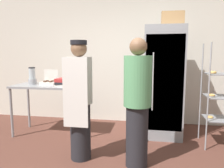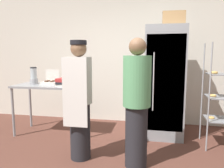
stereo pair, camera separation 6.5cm
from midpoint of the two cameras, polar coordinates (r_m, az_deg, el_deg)
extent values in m
cube|color=silver|center=(4.77, 3.03, 6.42)|extent=(6.40, 0.12, 2.72)
cube|color=gray|center=(4.02, 12.71, 0.48)|extent=(0.67, 0.72, 1.95)
cube|color=gray|center=(3.67, 12.99, 0.09)|extent=(0.62, 0.02, 1.60)
cylinder|color=silver|center=(3.63, 10.12, 0.56)|extent=(0.02, 0.02, 0.96)
cylinder|color=#93969B|center=(3.57, 23.38, -3.34)|extent=(0.02, 0.02, 1.65)
cylinder|color=#93969B|center=(4.03, 21.77, -2.03)|extent=(0.02, 0.02, 1.65)
cube|color=gray|center=(3.96, 26.53, -8.14)|extent=(0.56, 0.45, 0.01)
torus|color=#DBA351|center=(3.90, 23.80, -7.90)|extent=(0.10, 0.10, 0.03)
cube|color=gray|center=(3.88, 26.86, -2.98)|extent=(0.56, 0.45, 0.01)
torus|color=#DBA351|center=(3.83, 24.10, -2.65)|extent=(0.11, 0.11, 0.03)
torus|color=#DBA351|center=(3.78, 24.41, 2.82)|extent=(0.11, 0.11, 0.04)
cube|color=gray|center=(4.15, -16.78, -0.47)|extent=(1.23, 0.64, 0.04)
cylinder|color=gray|center=(4.29, -25.16, -6.88)|extent=(0.04, 0.04, 0.88)
cylinder|color=gray|center=(3.76, -10.47, -8.25)|extent=(0.04, 0.04, 0.88)
cylinder|color=gray|center=(4.74, -21.30, -5.30)|extent=(0.04, 0.04, 0.88)
cylinder|color=gray|center=(4.27, -7.88, -6.25)|extent=(0.04, 0.04, 0.88)
cube|color=silver|center=(4.19, -16.61, 0.21)|extent=(0.28, 0.22, 0.05)
cube|color=silver|center=(4.28, -16.01, 2.21)|extent=(0.28, 0.01, 0.22)
torus|color=#513323|center=(4.17, -17.53, 0.66)|extent=(0.07, 0.07, 0.02)
torus|color=#513323|center=(4.13, -16.23, 0.63)|extent=(0.07, 0.07, 0.02)
torus|color=#513323|center=(4.25, -17.02, 0.80)|extent=(0.07, 0.07, 0.02)
torus|color=#513323|center=(4.20, -15.74, 0.77)|extent=(0.07, 0.07, 0.02)
cylinder|color=#99999E|center=(4.33, -20.46, 0.60)|extent=(0.15, 0.15, 0.10)
cylinder|color=#B2BCC1|center=(4.32, -20.55, 2.55)|extent=(0.12, 0.12, 0.20)
cylinder|color=black|center=(4.31, -20.62, 4.00)|extent=(0.12, 0.12, 0.02)
cube|color=silver|center=(3.88, -12.58, -0.31)|extent=(0.30, 0.25, 0.04)
cube|color=#232328|center=(3.87, -12.60, 0.28)|extent=(0.31, 0.25, 0.04)
cube|color=#B72D2D|center=(3.87, -12.62, 1.01)|extent=(0.31, 0.26, 0.06)
cube|color=#A87F51|center=(4.02, 15.05, 15.98)|extent=(0.37, 0.29, 0.23)
cube|color=#977249|center=(4.04, 15.12, 17.70)|extent=(0.37, 0.15, 0.02)
cylinder|color=#232328|center=(3.18, -8.82, -12.03)|extent=(0.28, 0.28, 0.80)
cylinder|color=beige|center=(3.01, -9.11, 0.95)|extent=(0.35, 0.35, 0.64)
sphere|color=brown|center=(2.99, -9.29, 9.09)|extent=(0.22, 0.22, 0.22)
cube|color=white|center=(2.86, -10.25, -2.29)|extent=(0.33, 0.02, 0.92)
cylinder|color=black|center=(2.99, -9.32, 10.65)|extent=(0.22, 0.22, 0.06)
cylinder|color=#232328|center=(2.96, 5.85, -13.40)|extent=(0.29, 0.29, 0.81)
cylinder|color=#569966|center=(2.78, 6.06, 0.75)|extent=(0.36, 0.36, 0.64)
sphere|color=brown|center=(2.76, 6.19, 9.69)|extent=(0.22, 0.22, 0.22)
camera|label=1|loc=(0.03, -90.57, -0.08)|focal=35.00mm
camera|label=2|loc=(0.03, 89.43, 0.08)|focal=35.00mm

